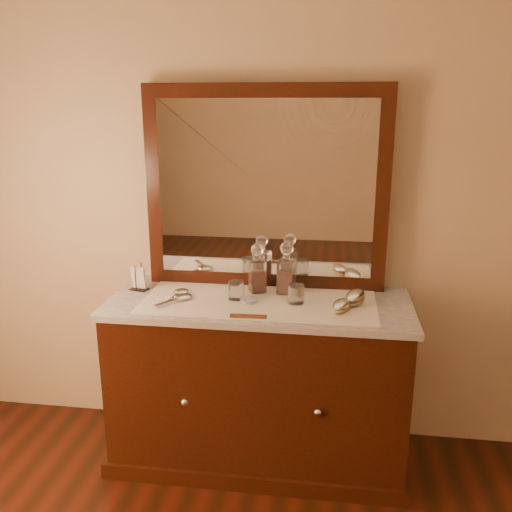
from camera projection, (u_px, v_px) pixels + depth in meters
The scene contains 19 objects.
room_shell at pixel (5, 461), 0.56m from camera, with size 8.50×9.00×2.80m.
dresser_cabinet at pixel (259, 384), 2.69m from camera, with size 1.40×0.55×0.82m, color black.
dresser_plinth at pixel (259, 448), 2.79m from camera, with size 1.46×0.59×0.08m, color black.
knob_left at pixel (185, 402), 2.45m from camera, with size 0.04×0.04×0.04m, color silver.
knob_right at pixel (318, 412), 2.37m from camera, with size 0.04×0.04×0.04m, color silver.
marble_top at pixel (259, 304), 2.58m from camera, with size 1.44×0.59×0.03m, color white.
mirror_frame at pixel (266, 189), 2.67m from camera, with size 1.20×0.08×1.00m, color black.
mirror_glass at pixel (265, 190), 2.64m from camera, with size 1.06×0.01×0.86m, color white.
lace_runner at pixel (258, 302), 2.55m from camera, with size 1.10×0.45×0.00m, color white.
pin_dish at pixel (249, 300), 2.55m from camera, with size 0.09×0.09×0.01m, color white.
comb at pixel (248, 316), 2.36m from camera, with size 0.16×0.03×0.01m, color brown.
napkin_rack at pixel (139, 279), 2.71m from camera, with size 0.10×0.07×0.14m.
decanter_left at pixel (257, 273), 2.66m from camera, with size 0.10×0.10×0.25m.
decanter_right at pixel (286, 274), 2.64m from camera, with size 0.09×0.09×0.26m.
brush_near at pixel (341, 306), 2.44m from camera, with size 0.10×0.16×0.04m.
brush_far at pixel (355, 297), 2.54m from camera, with size 0.12×0.19×0.05m.
hand_mirror_outer at pixel (180, 293), 2.65m from camera, with size 0.08×0.19×0.02m.
hand_mirror_inner at pixel (179, 298), 2.57m from camera, with size 0.16×0.21×0.02m.
tumblers at pixel (266, 292), 2.55m from camera, with size 0.36×0.09×0.09m.
Camera 1 is at (0.32, -0.44, 1.76)m, focal length 37.93 mm.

